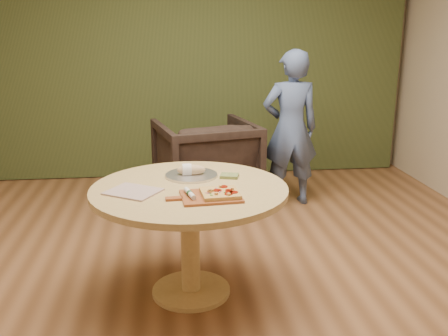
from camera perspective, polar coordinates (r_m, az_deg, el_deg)
name	(u,v)px	position (r m, az deg, el deg)	size (l,w,h in m)	color
room_shell	(234,84)	(3.04, 1.11, 9.59)	(5.04, 6.04, 2.84)	brown
curtain	(200,57)	(5.91, -2.80, 12.60)	(4.80, 0.14, 2.78)	#303B1B
pedestal_table	(190,208)	(3.22, -3.95, -4.54)	(1.26, 1.26, 0.75)	tan
pizza_paddle	(209,196)	(2.97, -1.71, -3.27)	(0.46, 0.31, 0.01)	brown
flatbread_pizza	(220,193)	(2.97, -0.43, -2.87)	(0.24, 0.24, 0.04)	tan
cutlery_roll	(190,193)	(2.96, -3.93, -2.91)	(0.07, 0.20, 0.03)	silver
newspaper	(133,192)	(3.12, -10.34, -2.67)	(0.30, 0.25, 0.01)	beige
serving_tray	(191,175)	(3.40, -3.74, -0.81)	(0.36, 0.36, 0.02)	silver
bread_roll	(190,170)	(3.39, -3.90, -0.23)	(0.19, 0.09, 0.09)	tan
green_packet	(229,176)	(3.37, 0.62, -0.90)	(0.12, 0.10, 0.02)	#4D5F2A
armchair	(206,158)	(4.98, -2.11, 1.16)	(0.91, 0.85, 0.94)	black
person_standing	(290,129)	(4.95, 7.59, 4.47)	(0.56, 0.37, 1.53)	#495D8A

